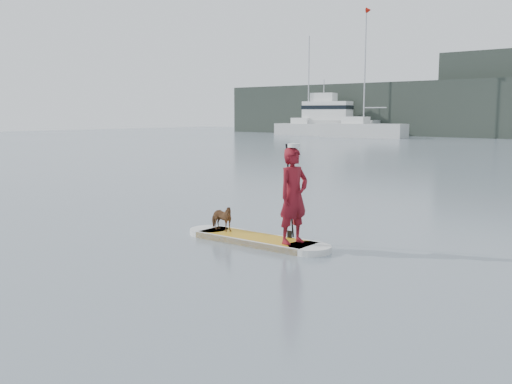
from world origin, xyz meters
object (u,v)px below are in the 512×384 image
Objects in this scene: paddleboard at (256,240)px; paddler at (294,196)px; sailboat_a at (308,128)px; dog at (221,218)px; motor_yacht_b at (332,120)px; sailboat_b at (363,129)px.

paddler is (0.88, 0.02, 0.95)m from paddleboard.
paddleboard is at bearing -62.60° from sailboat_a.
sailboat_a reaches higher than dog.
paddler is at bearing -88.70° from dog.
motor_yacht_b is at bearing 26.90° from sailboat_a.
sailboat_b reaches higher than paddler.
paddler is at bearing 0.00° from paddleboard.
paddler is at bearing -70.40° from motor_yacht_b.
sailboat_b is at bearing 25.88° from dog.
paddleboard is 0.25× the size of sailboat_b.
dog is (-1.79, -0.04, -0.62)m from paddler.
motor_yacht_b is (2.32, 1.50, 1.01)m from sailboat_a.
sailboat_b reaches higher than motor_yacht_b.
motor_yacht_b is at bearing 42.84° from paddler.
motor_yacht_b is (-27.56, 48.26, 1.41)m from dog.
paddleboard is 55.98m from sailboat_a.
sailboat_b is at bearing 115.53° from paddleboard.
sailboat_b reaches higher than dog.
dog is 49.94m from sailboat_b.
paddleboard is at bearing -88.70° from dog.
sailboat_a reaches higher than paddler.
sailboat_a is 2.94m from motor_yacht_b.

